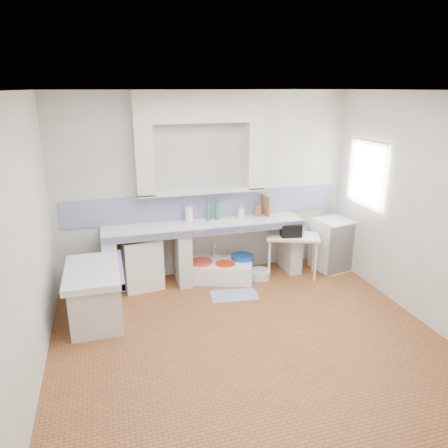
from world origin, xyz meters
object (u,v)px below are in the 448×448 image
object	(u,v)px
sink	(218,271)
stove	(141,262)
fridge	(333,244)
side_table	(292,255)

from	to	relation	value
sink	stove	bearing A→B (deg)	-164.20
sink	fridge	world-z (taller)	fridge
sink	fridge	size ratio (longest dim) A/B	1.27
side_table	fridge	world-z (taller)	fridge
stove	fridge	bearing A→B (deg)	-11.20
stove	side_table	distance (m)	2.31
sink	side_table	world-z (taller)	side_table
stove	sink	size ratio (longest dim) A/B	0.73
sink	side_table	bearing A→B (deg)	9.47
stove	side_table	size ratio (longest dim) A/B	0.96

